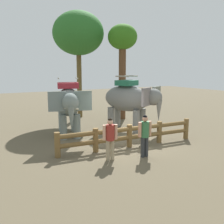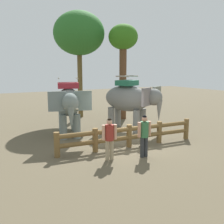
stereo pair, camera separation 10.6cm
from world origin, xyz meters
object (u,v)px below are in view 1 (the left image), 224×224
elephant_center (130,100)px  tree_back_center (78,34)px  elephant_near_left (69,104)px  log_fence (129,134)px  tourist_man_in_blue (110,136)px  tree_far_left (122,44)px  tourist_woman_in_black (145,133)px

elephant_center → tree_back_center: tree_back_center is taller
elephant_near_left → elephant_center: bearing=-7.9°
log_fence → tourist_man_in_blue: size_ratio=4.06×
elephant_center → tourist_man_in_blue: 5.23m
tree_far_left → log_fence: bearing=-119.2°
log_fence → tree_far_left: (3.26, 5.84, 4.63)m
tourist_man_in_blue → tree_back_center: bearing=74.4°
log_fence → elephant_near_left: 3.84m
elephant_near_left → elephant_center: elephant_center is taller
elephant_center → tourist_woman_in_black: (-2.07, -4.16, -0.78)m
elephant_center → tourist_man_in_blue: bearing=-132.5°
log_fence → tourist_woman_in_black: (-0.20, -1.41, 0.40)m
log_fence → elephant_near_left: size_ratio=1.85×
tourist_woman_in_black → tree_back_center: bearing=83.3°
tree_far_left → tree_back_center: tree_back_center is taller
elephant_center → tree_far_left: bearing=65.7°
elephant_center → tourist_man_in_blue: elephant_center is taller
tree_far_left → tree_back_center: bearing=137.7°
log_fence → elephant_center: size_ratio=1.83×
tourist_woman_in_black → tree_far_left: size_ratio=0.26×
tourist_woman_in_black → tree_back_center: 10.70m
tree_far_left → tourist_man_in_blue: bearing=-125.3°
elephant_near_left → tree_back_center: size_ratio=0.49×
tourist_woman_in_black → tourist_man_in_blue: 1.46m
log_fence → elephant_center: 3.53m
log_fence → tree_back_center: tree_back_center is taller
log_fence → tree_back_center: (0.90, 7.98, 5.40)m
log_fence → tourist_man_in_blue: tourist_man_in_blue is taller
elephant_center → tree_far_left: (1.40, 3.09, 3.45)m
tourist_man_in_blue → tree_far_left: 9.46m
tree_back_center → elephant_near_left: bearing=-118.8°
elephant_center → tree_back_center: size_ratio=0.49×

